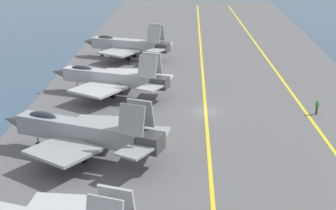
{
  "coord_description": "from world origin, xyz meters",
  "views": [
    {
      "loc": [
        -57.8,
        2.04,
        21.33
      ],
      "look_at": [
        -5.12,
        4.28,
        2.9
      ],
      "focal_mm": 55.0,
      "sensor_mm": 36.0,
      "label": 1
    }
  ],
  "objects_px": {
    "parked_jet_fourth": "(127,45)",
    "parked_jet_third": "(110,78)",
    "crew_green_vest": "(317,106)",
    "parked_jet_second": "(81,131)"
  },
  "relations": [
    {
      "from": "parked_jet_second",
      "to": "crew_green_vest",
      "type": "distance_m",
      "value": 28.17
    },
    {
      "from": "parked_jet_fourth",
      "to": "crew_green_vest",
      "type": "xyz_separation_m",
      "value": [
        -25.72,
        -25.37,
        -1.35
      ]
    },
    {
      "from": "parked_jet_second",
      "to": "parked_jet_fourth",
      "type": "xyz_separation_m",
      "value": [
        38.29,
        0.21,
        -0.19
      ]
    },
    {
      "from": "crew_green_vest",
      "to": "parked_jet_second",
      "type": "bearing_deg",
      "value": 116.55
    },
    {
      "from": "crew_green_vest",
      "to": "parked_jet_fourth",
      "type": "bearing_deg",
      "value": 44.61
    },
    {
      "from": "parked_jet_third",
      "to": "parked_jet_fourth",
      "type": "height_order",
      "value": "parked_jet_fourth"
    },
    {
      "from": "parked_jet_fourth",
      "to": "crew_green_vest",
      "type": "bearing_deg",
      "value": -135.39
    },
    {
      "from": "parked_jet_fourth",
      "to": "parked_jet_third",
      "type": "bearing_deg",
      "value": -179.31
    },
    {
      "from": "parked_jet_third",
      "to": "crew_green_vest",
      "type": "relative_size",
      "value": 9.22
    },
    {
      "from": "parked_jet_second",
      "to": "parked_jet_third",
      "type": "xyz_separation_m",
      "value": [
        18.7,
        -0.03,
        -0.18
      ]
    }
  ]
}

